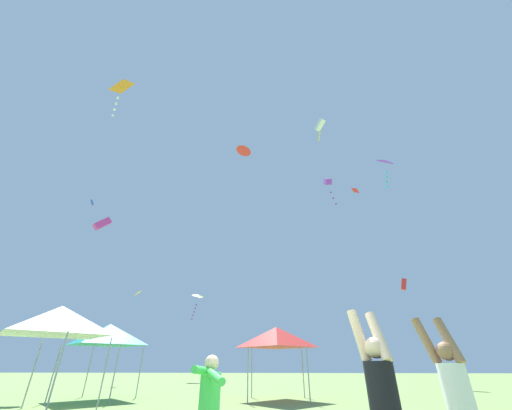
{
  "coord_description": "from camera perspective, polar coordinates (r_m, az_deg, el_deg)",
  "views": [
    {
      "loc": [
        -0.0,
        -4.26,
        1.47
      ],
      "look_at": [
        -1.03,
        15.03,
        11.9
      ],
      "focal_mm": 20.73,
      "sensor_mm": 36.0,
      "label": 1
    }
  ],
  "objects": [
    {
      "name": "kite_red_box",
      "position": [
        28.67,
        26.61,
        -13.53
      ],
      "size": [
        0.68,
        0.53,
        0.98
      ],
      "color": "red"
    },
    {
      "name": "kite_magenta_box",
      "position": [
        24.16,
        -27.52,
        -3.21
      ],
      "size": [
        1.14,
        1.12,
        1.12
      ],
      "color": "#D6389E"
    },
    {
      "name": "person_watcher_green",
      "position": [
        5.32,
        -9.04,
        -33.64
      ],
      "size": [
        0.56,
        0.85,
        1.6
      ],
      "color": "#2D2D38",
      "rests_on": "ground"
    },
    {
      "name": "person_companion_black",
      "position": [
        4.38,
        23.4,
        -31.37
      ],
      "size": [
        0.44,
        0.49,
        2.13
      ],
      "color": "#2D2D38",
      "rests_on": "ground"
    },
    {
      "name": "kite_purple_diamond",
      "position": [
        21.17,
        23.69,
        7.54
      ],
      "size": [
        1.24,
        1.32,
        2.61
      ],
      "color": "purple"
    },
    {
      "name": "kite_yellow_diamond",
      "position": [
        31.24,
        -21.87,
        -15.57
      ],
      "size": [
        0.79,
        0.75,
        1.57
      ],
      "color": "yellow"
    },
    {
      "name": "kite_lime_diamond",
      "position": [
        35.45,
        -11.22,
        -17.04
      ],
      "size": [
        1.78,
        1.85,
        2.97
      ],
      "color": "#75D138"
    },
    {
      "name": "kite_purple_box",
      "position": [
        21.6,
        13.71,
        4.29
      ],
      "size": [
        0.63,
        1.08,
        2.34
      ],
      "color": "purple"
    },
    {
      "name": "kite_blue_delta",
      "position": [
        32.95,
        -29.02,
        0.41
      ],
      "size": [
        0.74,
        0.76,
        1.35
      ],
      "color": "blue"
    },
    {
      "name": "canopy_tent_white",
      "position": [
        13.96,
        -33.8,
        -18.02
      ],
      "size": [
        3.2,
        3.2,
        3.43
      ],
      "color": "#9E9EA3",
      "rests_on": "ground"
    },
    {
      "name": "kite_white_box",
      "position": [
        32.27,
        12.23,
        14.76
      ],
      "size": [
        1.12,
        1.39,
        2.84
      ],
      "color": "white"
    },
    {
      "name": "kite_orange_diamond",
      "position": [
        20.16,
        -24.74,
        19.9
      ],
      "size": [
        1.27,
        1.24,
        2.55
      ],
      "color": "orange"
    },
    {
      "name": "canopy_tent_teal",
      "position": [
        17.9,
        -26.6,
        -21.46
      ],
      "size": [
        3.06,
        3.06,
        3.28
      ],
      "color": "#9E9EA3",
      "rests_on": "ground"
    },
    {
      "name": "kite_red_diamond",
      "position": [
        38.21,
        18.65,
        2.72
      ],
      "size": [
        0.88,
        0.76,
        0.55
      ],
      "color": "red"
    },
    {
      "name": "person_flyer_white",
      "position": [
        5.25,
        34.5,
        -28.42
      ],
      "size": [
        0.46,
        0.56,
        2.09
      ],
      "color": "#2D2D38",
      "rests_on": "ground"
    },
    {
      "name": "canopy_tent_red",
      "position": [
        16.17,
        3.98,
        -24.09
      ],
      "size": [
        2.92,
        2.92,
        3.13
      ],
      "color": "#9E9EA3",
      "rests_on": "ground"
    },
    {
      "name": "kite_red_delta",
      "position": [
        29.16,
        -2.37,
        10.51
      ],
      "size": [
        1.84,
        1.85,
        0.59
      ],
      "color": "red"
    }
  ]
}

